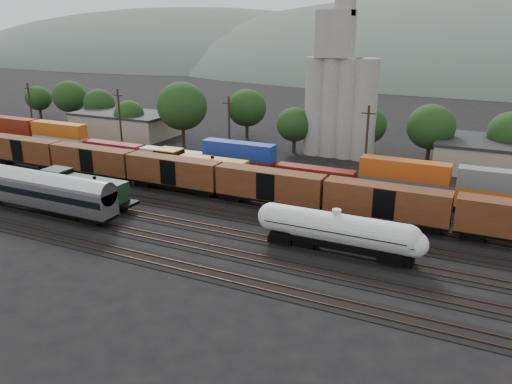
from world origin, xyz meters
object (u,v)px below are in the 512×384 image
at_px(passenger_coach, 37,189).
at_px(grain_silo, 339,96).
at_px(tank_car_a, 336,229).
at_px(orange_locomotive, 195,167).
at_px(green_locomotive, 80,187).

xyz_separation_m(passenger_coach, grain_silo, (26.24, 46.00, 7.89)).
distance_m(tank_car_a, orange_locomotive, 30.99).
distance_m(green_locomotive, passenger_coach, 5.61).
bearing_deg(green_locomotive, passenger_coach, -115.35).
bearing_deg(passenger_coach, grain_silo, 60.30).
xyz_separation_m(green_locomotive, passenger_coach, (-2.37, -5.00, 0.92)).
height_order(tank_car_a, grain_silo, grain_silo).
relative_size(green_locomotive, passenger_coach, 0.67).
bearing_deg(tank_car_a, passenger_coach, -172.60).
bearing_deg(green_locomotive, grain_silo, 59.79).
height_order(passenger_coach, grain_silo, grain_silo).
height_order(green_locomotive, grain_silo, grain_silo).
distance_m(passenger_coach, orange_locomotive, 23.02).
relative_size(tank_car_a, orange_locomotive, 0.96).
height_order(green_locomotive, tank_car_a, tank_car_a).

